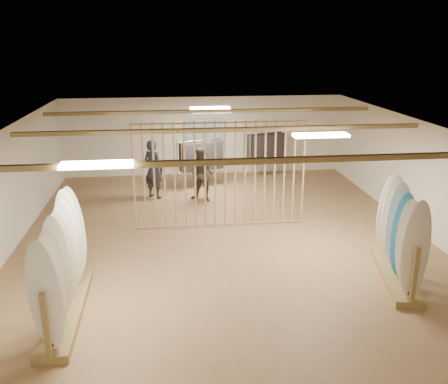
{
  "coord_description": "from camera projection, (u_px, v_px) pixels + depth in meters",
  "views": [
    {
      "loc": [
        -1.32,
        -10.83,
        4.73
      ],
      "look_at": [
        0.0,
        0.0,
        1.2
      ],
      "focal_mm": 38.0,
      "sensor_mm": 36.0,
      "label": 1
    }
  ],
  "objects": [
    {
      "name": "floor",
      "position": [
        224.0,
        238.0,
        11.84
      ],
      "size": [
        12.0,
        12.0,
        0.0
      ],
      "primitive_type": "plane",
      "color": "#936D47",
      "rests_on": "ground"
    },
    {
      "name": "ceiling",
      "position": [
        224.0,
        126.0,
        10.98
      ],
      "size": [
        12.0,
        12.0,
        0.0
      ],
      "primitive_type": "plane",
      "rotation": [
        3.14,
        0.0,
        0.0
      ],
      "color": "gray",
      "rests_on": "ground"
    },
    {
      "name": "wall_back",
      "position": [
        204.0,
        136.0,
        17.08
      ],
      "size": [
        12.0,
        0.0,
        12.0
      ],
      "primitive_type": "plane",
      "rotation": [
        1.57,
        0.0,
        0.0
      ],
      "color": "silver",
      "rests_on": "ground"
    },
    {
      "name": "wall_front",
      "position": [
        284.0,
        327.0,
        5.74
      ],
      "size": [
        12.0,
        0.0,
        12.0
      ],
      "primitive_type": "plane",
      "rotation": [
        -1.57,
        0.0,
        0.0
      ],
      "color": "silver",
      "rests_on": "ground"
    },
    {
      "name": "wall_left",
      "position": [
        7.0,
        192.0,
        10.83
      ],
      "size": [
        0.0,
        12.0,
        12.0
      ],
      "primitive_type": "plane",
      "rotation": [
        1.57,
        0.0,
        1.57
      ],
      "color": "silver",
      "rests_on": "ground"
    },
    {
      "name": "wall_right",
      "position": [
        420.0,
        177.0,
        11.98
      ],
      "size": [
        0.0,
        12.0,
        12.0
      ],
      "primitive_type": "plane",
      "rotation": [
        1.57,
        0.0,
        -1.57
      ],
      "color": "silver",
      "rests_on": "ground"
    },
    {
      "name": "ceiling_slats",
      "position": [
        224.0,
        130.0,
        11.0
      ],
      "size": [
        9.5,
        6.12,
        0.1
      ],
      "primitive_type": "cube",
      "color": "olive",
      "rests_on": "ground"
    },
    {
      "name": "light_panels",
      "position": [
        224.0,
        129.0,
        11.0
      ],
      "size": [
        1.2,
        0.35,
        0.06
      ],
      "primitive_type": "cube",
      "color": "white",
      "rests_on": "ground"
    },
    {
      "name": "bamboo_partition",
      "position": [
        220.0,
        175.0,
        12.16
      ],
      "size": [
        4.45,
        0.05,
        2.78
      ],
      "color": "tan",
      "rests_on": "ground"
    },
    {
      "name": "poster",
      "position": [
        204.0,
        131.0,
        17.0
      ],
      "size": [
        1.4,
        0.03,
        0.9
      ],
      "primitive_type": "cube",
      "color": "#3579BA",
      "rests_on": "ground"
    },
    {
      "name": "rack_left",
      "position": [
        63.0,
        280.0,
        8.34
      ],
      "size": [
        0.58,
        2.88,
        2.01
      ],
      "rotation": [
        0.0,
        0.0,
        0.01
      ],
      "color": "olive",
      "rests_on": "floor"
    },
    {
      "name": "rack_right",
      "position": [
        398.0,
        247.0,
        9.65
      ],
      "size": [
        1.09,
        2.57,
        2.02
      ],
      "rotation": [
        0.0,
        0.0,
        -0.22
      ],
      "color": "olive",
      "rests_on": "floor"
    },
    {
      "name": "clothing_rack_a",
      "position": [
        201.0,
        156.0,
        15.57
      ],
      "size": [
        1.47,
        0.82,
        1.64
      ],
      "rotation": [
        0.0,
        0.0,
        0.33
      ],
      "color": "silver",
      "rests_on": "floor"
    },
    {
      "name": "clothing_rack_b",
      "position": [
        266.0,
        147.0,
        16.86
      ],
      "size": [
        1.46,
        0.83,
        1.63
      ],
      "rotation": [
        0.0,
        0.0,
        0.34
      ],
      "color": "silver",
      "rests_on": "floor"
    },
    {
      "name": "shopper_a",
      "position": [
        153.0,
        165.0,
        14.52
      ],
      "size": [
        0.92,
        0.88,
        2.09
      ],
      "primitive_type": "imported",
      "rotation": [
        0.0,
        0.0,
        2.47
      ],
      "color": "#24242C",
      "rests_on": "floor"
    },
    {
      "name": "shopper_b",
      "position": [
        202.0,
        171.0,
        14.29
      ],
      "size": [
        1.13,
        1.05,
        1.87
      ],
      "primitive_type": "imported",
      "rotation": [
        0.0,
        0.0,
        -0.5
      ],
      "color": "#3C382E",
      "rests_on": "floor"
    }
  ]
}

